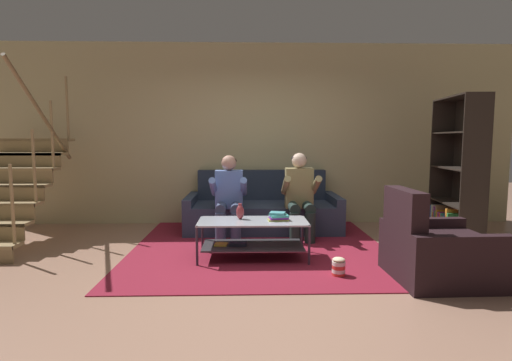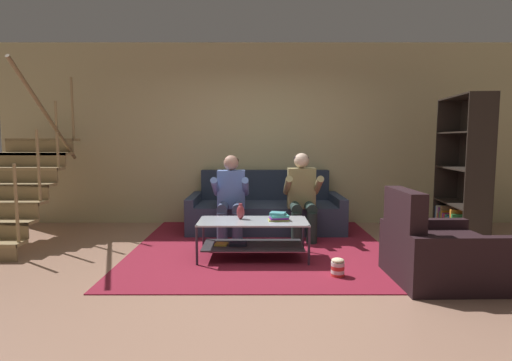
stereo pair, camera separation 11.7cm
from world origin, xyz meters
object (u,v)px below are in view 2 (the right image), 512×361
Objects in this scene: coffee_table at (251,233)px; book_stack at (277,217)px; armchair at (435,253)px; popcorn_tub at (336,267)px; couch at (264,211)px; person_seated_right at (301,193)px; bookshelf at (461,186)px; vase at (239,212)px; person_seated_left at (230,194)px.

book_stack is (0.30, 0.00, 0.19)m from coffee_table.
armchair reaches higher than coffee_table.
coffee_table reaches higher than popcorn_tub.
person_seated_right is at bearing -50.13° from couch.
bookshelf is at bearing 20.56° from book_stack.
vase is at bearing 156.37° from armchair.
popcorn_tub is at bearing -53.09° from person_seated_left.
bookshelf is (3.20, 0.05, 0.10)m from person_seated_left.
couch reaches higher than popcorn_tub.
bookshelf is (2.60, 0.97, 0.23)m from book_stack.
couch is 2.80m from bookshelf.
person_seated_left is 3.20m from bookshelf.
armchair is at bearing -38.85° from person_seated_left.
person_seated_left is at bearing 123.25° from book_stack.
bookshelf is 2.11m from armchair.
person_seated_right reaches higher than popcorn_tub.
vase is 2.11m from armchair.
coffee_table is (-0.19, -1.51, 0.02)m from couch.
coffee_table is 0.28m from vase.
person_seated_left is 0.97× the size of person_seated_right.
vase is (0.17, -0.84, -0.09)m from person_seated_left.
bookshelf reaches higher than person_seated_left.
book_stack is at bearing -56.75° from person_seated_left.
person_seated_right is 6.45× the size of vase.
vase is at bearing -78.85° from person_seated_left.
person_seated_right is at bearing 45.94° from vase.
vase is at bearing -134.06° from person_seated_right.
coffee_table is 6.46× the size of popcorn_tub.
book_stack is 0.26× the size of armchair.
vase is 0.45m from book_stack.
vase is (-0.32, -1.43, 0.25)m from couch.
bookshelf is 10.13× the size of popcorn_tub.
armchair is at bearing -27.04° from book_stack.
bookshelf is at bearing 16.32° from vase.
vase is 0.20× the size of armchair.
book_stack is at bearing -85.62° from couch.
person_seated_right reaches higher than person_seated_left.
armchair is (2.08, -1.68, -0.34)m from person_seated_left.
coffee_table is at bearing -161.37° from bookshelf.
book_stack is 2.78m from bookshelf.
bookshelf reaches higher than vase.
popcorn_tub is at bearing -35.45° from vase.
bookshelf reaches higher than popcorn_tub.
armchair is at bearing -54.89° from couch.
couch is at bearing 50.26° from person_seated_left.
vase is at bearing 146.78° from coffee_table.
popcorn_tub is (1.00, -0.71, -0.44)m from vase.
vase reaches higher than coffee_table.
person_seated_right reaches higher than couch.
couch is 1.93× the size of person_seated_right.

